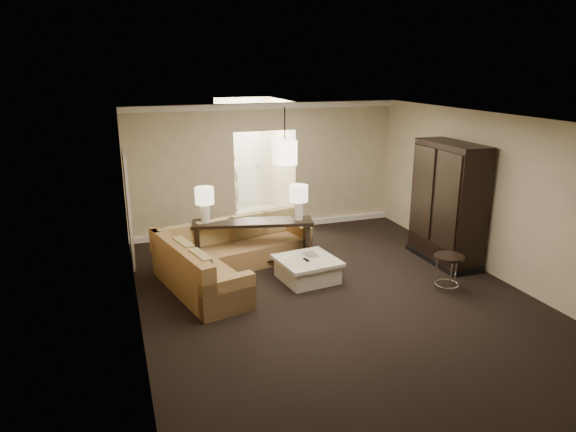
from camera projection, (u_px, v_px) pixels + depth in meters
name	position (u px, v px, depth m)	size (l,w,h in m)	color
ground	(341.00, 302.00, 8.02)	(8.00, 8.00, 0.00)	black
wall_back	(266.00, 168.00, 11.25)	(6.00, 0.04, 2.80)	#BFAC90
wall_front	(561.00, 355.00, 4.00)	(6.00, 0.04, 2.80)	#BFAC90
wall_left	(134.00, 238.00, 6.68)	(0.04, 8.00, 2.80)	#BFAC90
wall_right	(506.00, 200.00, 8.57)	(0.04, 8.00, 2.80)	#BFAC90
ceiling	(346.00, 122.00, 7.23)	(6.00, 8.00, 0.02)	silver
crown_molding	(266.00, 106.00, 10.82)	(6.00, 0.10, 0.12)	white
baseboard	(267.00, 227.00, 11.58)	(6.00, 0.10, 0.12)	white
side_door	(129.00, 209.00, 9.32)	(0.05, 0.90, 2.10)	white
foyer	(250.00, 162.00, 12.49)	(1.44, 2.02, 2.80)	silver
sectional_sofa	(227.00, 257.00, 8.98)	(3.00, 2.81, 0.86)	brown
coffee_table	(307.00, 269.00, 8.82)	(1.07, 1.07, 0.40)	silver
console_table	(253.00, 239.00, 9.42)	(2.24, 0.99, 0.84)	black
armoire	(447.00, 206.00, 9.45)	(0.67, 1.56, 2.24)	black
drink_table	(448.00, 265.00, 8.35)	(0.48, 0.48, 0.60)	black
table_lamp_left	(205.00, 199.00, 9.12)	(0.34, 0.34, 0.65)	white
table_lamp_right	(299.00, 197.00, 9.28)	(0.34, 0.34, 0.65)	white
pendant_light	(285.00, 152.00, 9.91)	(0.38, 0.38, 1.09)	black
person	(230.00, 179.00, 12.71)	(0.62, 0.41, 1.72)	beige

